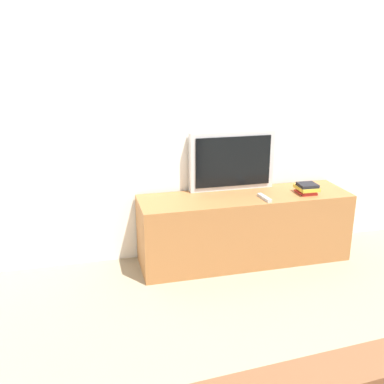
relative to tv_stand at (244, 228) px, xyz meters
name	(u,v)px	position (x,y,z in m)	size (l,w,h in m)	color
wall_back	(219,103)	(-0.15, 0.30, 1.01)	(9.00, 0.06, 2.60)	white
tv_stand	(244,228)	(0.00, 0.00, 0.00)	(1.76, 0.49, 0.58)	#9E6638
television	(232,160)	(-0.06, 0.20, 0.54)	(0.73, 0.09, 0.50)	silver
book_stack	(307,188)	(0.51, -0.08, 0.33)	(0.16, 0.18, 0.09)	#B72D28
remote_on_stand	(264,198)	(0.11, -0.13, 0.30)	(0.05, 0.19, 0.02)	#B7B7B7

